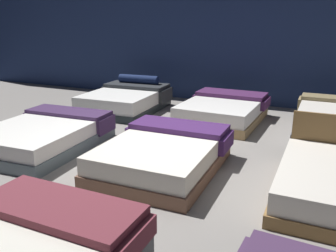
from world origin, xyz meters
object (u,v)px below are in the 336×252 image
at_px(bed_7, 223,110).
at_px(bed_6, 126,99).
at_px(bed_4, 163,154).
at_px(bed_3, 43,135).

bearing_deg(bed_7, bed_6, -178.17).
bearing_deg(bed_6, bed_4, -52.93).
height_order(bed_4, bed_6, bed_6).
bearing_deg(bed_7, bed_4, -89.77).
bearing_deg(bed_4, bed_7, 87.43).
bearing_deg(bed_3, bed_6, 88.64).
distance_m(bed_3, bed_7, 3.62).
relative_size(bed_3, bed_6, 1.03).
bearing_deg(bed_7, bed_3, -127.36).
xyz_separation_m(bed_4, bed_6, (-2.30, 2.78, 0.03)).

